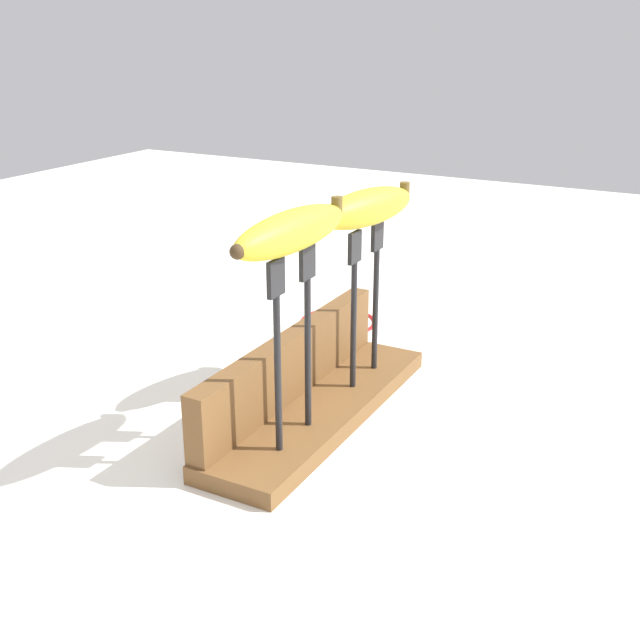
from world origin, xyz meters
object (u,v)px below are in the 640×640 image
fork_stand_left (293,331)px  banana_raised_right (367,207)px  banana_raised_left (292,231)px  wire_coil (338,320)px  fork_stand_right (365,289)px

fork_stand_left → banana_raised_right: (0.17, 0.00, 0.09)m
banana_raised_left → wire_coil: 0.46m
fork_stand_left → fork_stand_right: bearing=-0.0°
fork_stand_left → fork_stand_right: (0.17, -0.00, -0.01)m
fork_stand_right → fork_stand_left: bearing=180.0°
fork_stand_left → wire_coil: size_ratio=1.73×
banana_raised_left → wire_coil: bearing=20.2°
banana_raised_left → wire_coil: banana_raised_left is taller
wire_coil → banana_raised_right: bearing=-145.7°
fork_stand_left → banana_raised_right: bearing=0.0°
fork_stand_right → wire_coil: bearing=34.3°
fork_stand_left → wire_coil: bearing=20.2°
fork_stand_right → banana_raised_right: 0.10m
wire_coil → banana_raised_left: bearing=-159.8°
fork_stand_right → wire_coil: fork_stand_right is taller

